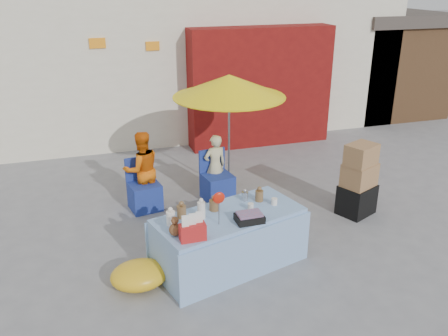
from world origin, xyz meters
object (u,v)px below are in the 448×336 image
object	(u,v)px
chair_right	(217,185)
chair_left	(145,194)
umbrella	(229,86)
box_stack	(358,182)
vendor_orange	(142,169)
market_table	(229,239)
vendor_beige	(215,166)

from	to	relation	value
chair_right	chair_left	bearing A→B (deg)	170.41
chair_left	umbrella	world-z (taller)	umbrella
umbrella	box_stack	xyz separation A→B (m)	(1.69, -1.48, -1.34)
chair_right	box_stack	bearing A→B (deg)	-40.64
vendor_orange	umbrella	bearing A→B (deg)	175.94
market_table	chair_left	size ratio (longest dim) A/B	2.52
chair_right	vendor_beige	bearing A→B (deg)	79.29
chair_right	vendor_orange	world-z (taller)	vendor_orange
chair_left	box_stack	size ratio (longest dim) A/B	0.71
vendor_beige	box_stack	bearing A→B (deg)	136.57
box_stack	vendor_beige	bearing A→B (deg)	146.16
chair_left	vendor_beige	size ratio (longest dim) A/B	0.76
market_table	vendor_beige	world-z (taller)	market_table
umbrella	market_table	bearing A→B (deg)	-108.00
market_table	chair_left	xyz separation A→B (m)	(-0.81, 1.99, -0.13)
market_table	vendor_beige	size ratio (longest dim) A/B	1.92
umbrella	vendor_orange	bearing A→B (deg)	-174.47
vendor_orange	box_stack	xyz separation A→B (m)	(3.24, -1.33, -0.10)
chair_left	market_table	bearing A→B (deg)	-77.33
chair_left	vendor_orange	xyz separation A→B (m)	(0.00, 0.13, 0.39)
vendor_beige	box_stack	distance (m)	2.39
vendor_orange	vendor_beige	size ratio (longest dim) A/B	1.16
chair_left	chair_right	xyz separation A→B (m)	(1.25, 0.00, 0.00)
chair_left	umbrella	size ratio (longest dim) A/B	0.41
chair_left	vendor_beige	distance (m)	1.30
chair_right	box_stack	size ratio (longest dim) A/B	0.71
chair_right	vendor_beige	world-z (taller)	vendor_beige
chair_right	umbrella	bearing A→B (deg)	33.64
chair_left	vendor_beige	xyz separation A→B (m)	(1.25, 0.13, 0.30)
chair_left	vendor_beige	bearing A→B (deg)	-3.46
chair_right	vendor_beige	distance (m)	0.33
chair_right	vendor_orange	distance (m)	1.31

